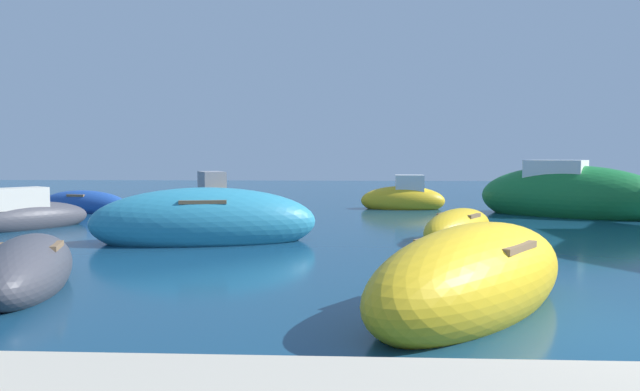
{
  "coord_description": "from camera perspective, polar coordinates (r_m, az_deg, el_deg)",
  "views": [
    {
      "loc": [
        -3.19,
        -6.24,
        1.99
      ],
      "look_at": [
        -3.96,
        9.74,
        0.89
      ],
      "focal_mm": 32.7,
      "sensor_mm": 36.0,
      "label": 1
    }
  ],
  "objects": [
    {
      "name": "moored_boat_0",
      "position": [
        13.68,
        -11.23,
        -2.61
      ],
      "size": [
        5.41,
        2.77,
        1.63
      ],
      "rotation": [
        0.0,
        0.0,
        3.34
      ],
      "color": "teal",
      "rests_on": "ground"
    },
    {
      "name": "moored_boat_1",
      "position": [
        21.01,
        23.21,
        -0.07
      ],
      "size": [
        6.28,
        5.06,
        2.33
      ],
      "rotation": [
        0.0,
        0.0,
        5.75
      ],
      "color": "#197233",
      "rests_on": "ground"
    },
    {
      "name": "moored_boat_2",
      "position": [
        9.76,
        -26.7,
        -6.54
      ],
      "size": [
        2.09,
        3.5,
        1.03
      ],
      "rotation": [
        0.0,
        0.0,
        1.88
      ],
      "color": "#3F3F47",
      "rests_on": "ground"
    },
    {
      "name": "moored_boat_4",
      "position": [
        14.16,
        13.39,
        -3.17
      ],
      "size": [
        2.58,
        3.27,
        0.96
      ],
      "rotation": [
        0.0,
        0.0,
        1.01
      ],
      "color": "gold",
      "rests_on": "ground"
    },
    {
      "name": "moored_boat_5",
      "position": [
        20.12,
        -10.68,
        -0.68
      ],
      "size": [
        2.78,
        4.13,
        1.71
      ],
      "rotation": [
        0.0,
        0.0,
        2.0
      ],
      "color": "gold",
      "rests_on": "ground"
    },
    {
      "name": "moored_boat_6",
      "position": [
        22.15,
        -22.12,
        -0.8
      ],
      "size": [
        3.68,
        1.96,
        0.99
      ],
      "rotation": [
        0.0,
        0.0,
        6.03
      ],
      "color": "#1E479E",
      "rests_on": "ground"
    },
    {
      "name": "moored_boat_7",
      "position": [
        17.76,
        -26.87,
        -1.8
      ],
      "size": [
        2.84,
        3.45,
        1.34
      ],
      "rotation": [
        0.0,
        0.0,
        0.97
      ],
      "color": "#3F3F47",
      "rests_on": "ground"
    },
    {
      "name": "moored_boat_9",
      "position": [
        7.84,
        14.82,
        -7.92
      ],
      "size": [
        4.0,
        4.66,
        1.44
      ],
      "rotation": [
        0.0,
        0.0,
        0.94
      ],
      "color": "gold",
      "rests_on": "ground"
    },
    {
      "name": "moored_boat_10",
      "position": [
        21.98,
        8.16,
        -0.34
      ],
      "size": [
        3.19,
        1.42,
        1.52
      ],
      "rotation": [
        0.0,
        0.0,
        3.08
      ],
      "color": "gold",
      "rests_on": "ground"
    }
  ]
}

